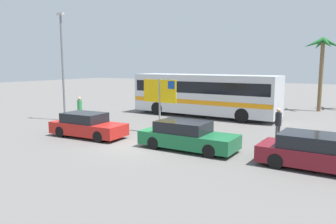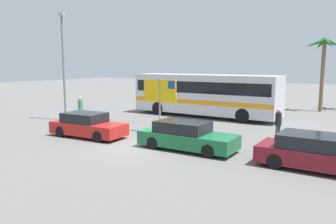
{
  "view_description": "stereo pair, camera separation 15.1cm",
  "coord_description": "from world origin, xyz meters",
  "px_view_note": "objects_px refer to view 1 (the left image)",
  "views": [
    {
      "loc": [
        9.66,
        -12.79,
        3.97
      ],
      "look_at": [
        -0.27,
        2.84,
        1.3
      ],
      "focal_mm": 35.67,
      "sensor_mm": 36.0,
      "label": 1
    },
    {
      "loc": [
        9.78,
        -12.71,
        3.97
      ],
      "look_at": [
        -0.27,
        2.84,
        1.3
      ],
      "focal_mm": 35.67,
      "sensor_mm": 36.0,
      "label": 2
    }
  ],
  "objects_px": {
    "bus_front_coach": "(204,93)",
    "car_maroon": "(316,152)",
    "ferry_sign": "(160,93)",
    "pedestrian_by_bus": "(80,107)",
    "pedestrian_near_sign": "(278,122)",
    "car_red": "(87,125)",
    "car_green": "(187,136)"
  },
  "relations": [
    {
      "from": "pedestrian_near_sign",
      "to": "pedestrian_by_bus",
      "type": "relative_size",
      "value": 1.01
    },
    {
      "from": "car_red",
      "to": "pedestrian_by_bus",
      "type": "relative_size",
      "value": 2.52
    },
    {
      "from": "car_green",
      "to": "pedestrian_near_sign",
      "type": "height_order",
      "value": "pedestrian_near_sign"
    },
    {
      "from": "bus_front_coach",
      "to": "pedestrian_by_bus",
      "type": "relative_size",
      "value": 6.48
    },
    {
      "from": "car_maroon",
      "to": "pedestrian_by_bus",
      "type": "height_order",
      "value": "pedestrian_by_bus"
    },
    {
      "from": "bus_front_coach",
      "to": "pedestrian_near_sign",
      "type": "height_order",
      "value": "bus_front_coach"
    },
    {
      "from": "ferry_sign",
      "to": "pedestrian_near_sign",
      "type": "bearing_deg",
      "value": 13.43
    },
    {
      "from": "ferry_sign",
      "to": "pedestrian_near_sign",
      "type": "height_order",
      "value": "ferry_sign"
    },
    {
      "from": "car_maroon",
      "to": "bus_front_coach",
      "type": "bearing_deg",
      "value": 134.98
    },
    {
      "from": "bus_front_coach",
      "to": "car_red",
      "type": "bearing_deg",
      "value": -101.99
    },
    {
      "from": "bus_front_coach",
      "to": "car_green",
      "type": "height_order",
      "value": "bus_front_coach"
    },
    {
      "from": "car_red",
      "to": "ferry_sign",
      "type": "bearing_deg",
      "value": 41.89
    },
    {
      "from": "bus_front_coach",
      "to": "car_maroon",
      "type": "xyz_separation_m",
      "value": [
        9.36,
        -9.32,
        -1.15
      ]
    },
    {
      "from": "car_green",
      "to": "bus_front_coach",
      "type": "bearing_deg",
      "value": 110.72
    },
    {
      "from": "car_red",
      "to": "pedestrian_near_sign",
      "type": "relative_size",
      "value": 2.5
    },
    {
      "from": "pedestrian_by_bus",
      "to": "car_maroon",
      "type": "bearing_deg",
      "value": -111.16
    },
    {
      "from": "ferry_sign",
      "to": "car_red",
      "type": "relative_size",
      "value": 0.73
    },
    {
      "from": "ferry_sign",
      "to": "car_green",
      "type": "xyz_separation_m",
      "value": [
        3.08,
        -2.39,
        -1.69
      ]
    },
    {
      "from": "pedestrian_near_sign",
      "to": "car_maroon",
      "type": "bearing_deg",
      "value": -34.65
    },
    {
      "from": "bus_front_coach",
      "to": "car_maroon",
      "type": "height_order",
      "value": "bus_front_coach"
    },
    {
      "from": "car_maroon",
      "to": "pedestrian_by_bus",
      "type": "xyz_separation_m",
      "value": [
        -15.53,
        2.53,
        0.39
      ]
    },
    {
      "from": "car_maroon",
      "to": "pedestrian_near_sign",
      "type": "distance_m",
      "value": 4.43
    },
    {
      "from": "bus_front_coach",
      "to": "car_maroon",
      "type": "distance_m",
      "value": 13.26
    },
    {
      "from": "car_maroon",
      "to": "pedestrian_near_sign",
      "type": "relative_size",
      "value": 2.47
    },
    {
      "from": "pedestrian_by_bus",
      "to": "car_green",
      "type": "bearing_deg",
      "value": -116.77
    },
    {
      "from": "bus_front_coach",
      "to": "car_red",
      "type": "distance_m",
      "value": 10.3
    },
    {
      "from": "bus_front_coach",
      "to": "ferry_sign",
      "type": "bearing_deg",
      "value": -84.21
    },
    {
      "from": "bus_front_coach",
      "to": "car_maroon",
      "type": "relative_size",
      "value": 2.6
    },
    {
      "from": "ferry_sign",
      "to": "pedestrian_by_bus",
      "type": "bearing_deg",
      "value": 178.3
    },
    {
      "from": "pedestrian_near_sign",
      "to": "pedestrian_by_bus",
      "type": "xyz_separation_m",
      "value": [
        -13.16,
        -1.19,
        -0.01
      ]
    },
    {
      "from": "car_red",
      "to": "pedestrian_by_bus",
      "type": "height_order",
      "value": "pedestrian_by_bus"
    },
    {
      "from": "ferry_sign",
      "to": "pedestrian_by_bus",
      "type": "height_order",
      "value": "ferry_sign"
    }
  ]
}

